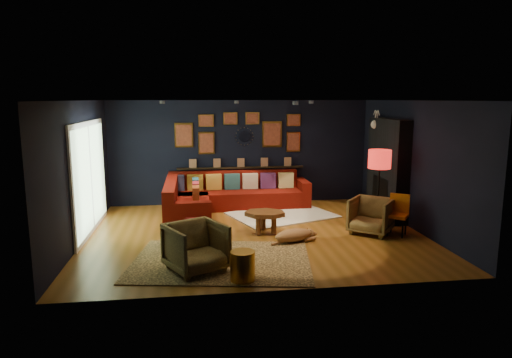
{
  "coord_description": "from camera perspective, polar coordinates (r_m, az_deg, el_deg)",
  "views": [
    {
      "loc": [
        -1.16,
        -8.63,
        2.63
      ],
      "look_at": [
        0.06,
        0.3,
        1.04
      ],
      "focal_mm": 32.0,
      "sensor_mm": 36.0,
      "label": 1
    }
  ],
  "objects": [
    {
      "name": "ceiling_spots",
      "position": [
        9.5,
        -0.78,
        9.56
      ],
      "size": [
        3.3,
        2.5,
        0.06
      ],
      "color": "black",
      "rests_on": "room_walls"
    },
    {
      "name": "coffee_table",
      "position": [
        9.02,
        1.13,
        -4.6
      ],
      "size": [
        0.94,
        0.79,
        0.41
      ],
      "rotation": [
        0.0,
        0.0,
        -0.23
      ],
      "color": "brown",
      "rests_on": "shag_rug"
    },
    {
      "name": "floor_lamp",
      "position": [
        9.42,
        15.19,
        1.98
      ],
      "size": [
        0.45,
        0.45,
        1.63
      ],
      "color": "black",
      "rests_on": "ground"
    },
    {
      "name": "armchair_left",
      "position": [
        7.14,
        -7.51,
        -8.19
      ],
      "size": [
        1.07,
        1.05,
        0.83
      ],
      "primitive_type": "imported",
      "rotation": [
        0.0,
        0.0,
        0.49
      ],
      "color": "tan",
      "rests_on": "ground"
    },
    {
      "name": "leopard_rug",
      "position": [
        7.62,
        -4.35,
        -10.16
      ],
      "size": [
        3.18,
        2.5,
        0.02
      ],
      "primitive_type": "cube",
      "rotation": [
        0.0,
        0.0,
        -0.17
      ],
      "color": "tan",
      "rests_on": "ground"
    },
    {
      "name": "sectional",
      "position": [
        10.71,
        -4.68,
        -2.49
      ],
      "size": [
        3.41,
        2.69,
        0.86
      ],
      "color": "#671109",
      "rests_on": "ground"
    },
    {
      "name": "gallery_wall",
      "position": [
        11.44,
        -2.02,
        5.86
      ],
      "size": [
        3.15,
        0.04,
        1.02
      ],
      "color": "gold",
      "rests_on": "room_walls"
    },
    {
      "name": "room_walls",
      "position": [
        8.77,
        -0.12,
        3.2
      ],
      "size": [
        6.5,
        6.5,
        6.5
      ],
      "color": "black",
      "rests_on": "ground"
    },
    {
      "name": "deer_head",
      "position": [
        10.93,
        15.5,
        6.6
      ],
      "size": [
        0.5,
        0.28,
        0.45
      ],
      "color": "white",
      "rests_on": "fireplace"
    },
    {
      "name": "pouf",
      "position": [
        9.16,
        -7.62,
        -5.52
      ],
      "size": [
        0.5,
        0.5,
        0.33
      ],
      "primitive_type": "cylinder",
      "color": "maroon",
      "rests_on": "shag_rug"
    },
    {
      "name": "gold_stool",
      "position": [
        6.76,
        -1.68,
        -10.86
      ],
      "size": [
        0.36,
        0.36,
        0.45
      ],
      "primitive_type": "cylinder",
      "color": "gold",
      "rests_on": "ground"
    },
    {
      "name": "dog",
      "position": [
        8.54,
        4.74,
        -6.72
      ],
      "size": [
        1.16,
        0.83,
        0.33
      ],
      "primitive_type": null,
      "rotation": [
        0.0,
        0.0,
        0.34
      ],
      "color": "#AD7342",
      "rests_on": "leopard_rug"
    },
    {
      "name": "fireplace",
      "position": [
        10.56,
        16.07,
        0.84
      ],
      "size": [
        0.31,
        1.6,
        2.2
      ],
      "color": "black",
      "rests_on": "ground"
    },
    {
      "name": "armchair_right",
      "position": [
        9.29,
        14.18,
        -4.27
      ],
      "size": [
        1.03,
        1.03,
        0.78
      ],
      "primitive_type": "imported",
      "rotation": [
        0.0,
        0.0,
        -0.68
      ],
      "color": "tan",
      "rests_on": "ground"
    },
    {
      "name": "sliding_door",
      "position": [
        9.58,
        -20.06,
        0.19
      ],
      "size": [
        0.06,
        2.8,
        2.2
      ],
      "color": "white",
      "rests_on": "ground"
    },
    {
      "name": "shag_rug",
      "position": [
        10.46,
        3.28,
        -4.51
      ],
      "size": [
        2.62,
        2.27,
        0.03
      ],
      "primitive_type": "cube",
      "rotation": [
        0.0,
        0.0,
        0.36
      ],
      "color": "silver",
      "rests_on": "ground"
    },
    {
      "name": "ledge",
      "position": [
        11.5,
        -1.91,
        1.43
      ],
      "size": [
        3.2,
        0.12,
        0.04
      ],
      "primitive_type": "cube",
      "color": "black",
      "rests_on": "room_walls"
    },
    {
      "name": "orange_chair",
      "position": [
        9.33,
        17.36,
        -3.87
      ],
      "size": [
        0.53,
        0.53,
        0.8
      ],
      "rotation": [
        0.0,
        0.0,
        -0.66
      ],
      "color": "black",
      "rests_on": "ground"
    },
    {
      "name": "sunburst_mirror",
      "position": [
        11.46,
        -1.45,
        5.33
      ],
      "size": [
        0.47,
        0.16,
        0.47
      ],
      "color": "silver",
      "rests_on": "room_walls"
    },
    {
      "name": "floor",
      "position": [
        9.1,
        -0.12,
        -6.82
      ],
      "size": [
        6.5,
        6.5,
        0.0
      ],
      "primitive_type": "plane",
      "color": "brown",
      "rests_on": "ground"
    }
  ]
}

